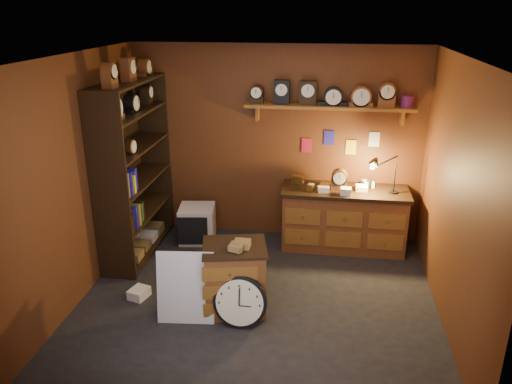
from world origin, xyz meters
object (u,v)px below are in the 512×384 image
object	(u,v)px
shelving_unit	(131,163)
workbench	(344,215)
low_cabinet	(235,275)
big_round_clock	(240,302)

from	to	relation	value
shelving_unit	workbench	world-z (taller)	shelving_unit
shelving_unit	workbench	xyz separation A→B (m)	(2.77, 0.49, -0.78)
workbench	low_cabinet	size ratio (longest dim) A/B	1.97
shelving_unit	big_round_clock	distance (m)	2.45
shelving_unit	low_cabinet	distance (m)	2.15
low_cabinet	big_round_clock	bearing A→B (deg)	-82.27
shelving_unit	big_round_clock	size ratio (longest dim) A/B	4.52
low_cabinet	big_round_clock	distance (m)	0.34
shelving_unit	low_cabinet	size ratio (longest dim) A/B	2.99
low_cabinet	big_round_clock	size ratio (longest dim) A/B	1.51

